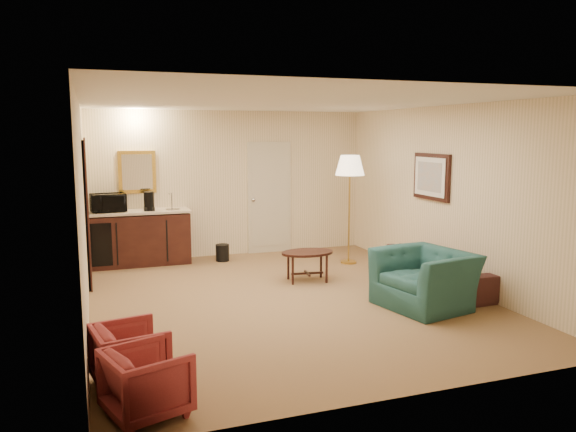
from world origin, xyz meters
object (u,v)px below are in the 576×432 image
(teal_armchair, at_px, (425,270))
(rose_chair_near, at_px, (130,352))
(microwave, at_px, (108,201))
(sofa, at_px, (435,264))
(coffee_maker, at_px, (149,201))
(waste_bin, at_px, (222,253))
(rose_chair_far, at_px, (146,379))
(coffee_table, at_px, (307,266))
(floor_lamp, at_px, (349,209))
(wetbar_cabinet, at_px, (141,238))

(teal_armchair, height_order, rose_chair_near, teal_armchair)
(rose_chair_near, height_order, microwave, microwave)
(sofa, distance_m, coffee_maker, 4.71)
(sofa, distance_m, microwave, 5.28)
(rose_chair_near, relative_size, waste_bin, 2.09)
(sofa, relative_size, microwave, 3.49)
(rose_chair_far, distance_m, coffee_maker, 5.33)
(rose_chair_near, xyz_separation_m, waste_bin, (1.85, 4.52, -0.16))
(rose_chair_far, relative_size, coffee_table, 0.76)
(sofa, height_order, rose_chair_far, sofa)
(teal_armchair, relative_size, waste_bin, 3.85)
(microwave, bearing_deg, rose_chair_far, -96.82)
(coffee_table, bearing_deg, teal_armchair, -60.57)
(sofa, bearing_deg, rose_chair_far, 117.90)
(rose_chair_near, bearing_deg, floor_lamp, -57.58)
(sofa, relative_size, rose_chair_near, 3.12)
(coffee_table, relative_size, waste_bin, 2.73)
(sofa, relative_size, rose_chair_far, 3.15)
(coffee_maker, bearing_deg, waste_bin, 10.20)
(coffee_maker, bearing_deg, rose_chair_far, -79.40)
(floor_lamp, xyz_separation_m, coffee_maker, (-3.20, 1.02, 0.15))
(rose_chair_near, distance_m, microwave, 4.79)
(sofa, xyz_separation_m, waste_bin, (-2.45, 2.76, -0.22))
(floor_lamp, bearing_deg, coffee_table, -141.68)
(rose_chair_far, xyz_separation_m, microwave, (-0.08, 5.32, 0.80))
(wetbar_cabinet, xyz_separation_m, rose_chair_far, (-0.42, -5.31, -0.16))
(rose_chair_far, height_order, floor_lamp, floor_lamp)
(wetbar_cabinet, bearing_deg, waste_bin, -8.54)
(rose_chair_near, height_order, coffee_table, rose_chair_near)
(waste_bin, xyz_separation_m, microwave, (-1.85, 0.21, 0.96))
(teal_armchair, distance_m, waste_bin, 3.91)
(wetbar_cabinet, relative_size, coffee_maker, 5.17)
(teal_armchair, xyz_separation_m, rose_chair_near, (-3.70, -1.09, -0.18))
(teal_armchair, distance_m, microwave, 5.22)
(rose_chair_far, relative_size, floor_lamp, 0.32)
(microwave, bearing_deg, rose_chair_near, -97.71)
(teal_armchair, height_order, microwave, microwave)
(rose_chair_near, bearing_deg, coffee_maker, -18.90)
(rose_chair_far, height_order, waste_bin, rose_chair_far)
(teal_armchair, distance_m, rose_chair_near, 3.86)
(teal_armchair, xyz_separation_m, coffee_maker, (-3.05, 3.57, 0.59))
(sofa, bearing_deg, coffee_table, 55.65)
(wetbar_cabinet, distance_m, waste_bin, 1.40)
(floor_lamp, distance_m, coffee_maker, 3.36)
(wetbar_cabinet, height_order, floor_lamp, floor_lamp)
(waste_bin, bearing_deg, teal_armchair, -61.67)
(coffee_table, xyz_separation_m, floor_lamp, (1.10, 0.87, 0.70))
(coffee_table, distance_m, floor_lamp, 1.57)
(sofa, height_order, teal_armchair, teal_armchair)
(wetbar_cabinet, xyz_separation_m, waste_bin, (1.35, -0.20, -0.32))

